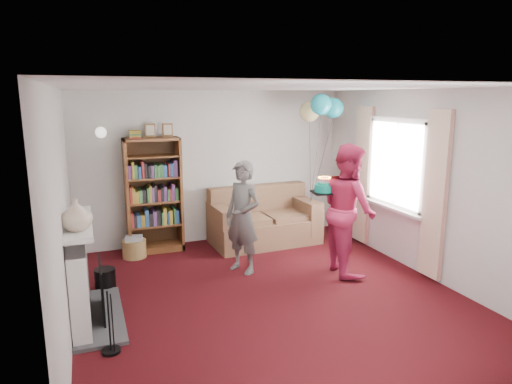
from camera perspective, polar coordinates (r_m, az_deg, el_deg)
name	(u,v)px	position (r m, az deg, el deg)	size (l,w,h in m)	color
ground	(271,297)	(5.71, 1.86, -13.03)	(5.00, 5.00, 0.00)	black
wall_back	(214,167)	(7.64, -5.33, 3.16)	(4.50, 0.02, 2.50)	silver
wall_left	(61,215)	(4.92, -23.15, -2.69)	(0.02, 5.00, 2.50)	silver
wall_right	(428,184)	(6.50, 20.65, 0.89)	(0.02, 5.00, 2.50)	silver
ceiling	(272,87)	(5.18, 2.06, 12.98)	(4.50, 5.00, 0.01)	white
fireplace	(85,276)	(5.32, -20.55, -9.78)	(0.55, 1.80, 1.12)	#3F3F42
window_bay	(395,181)	(6.93, 17.04, 1.38)	(0.14, 2.02, 2.20)	white
wall_sconce	(101,132)	(7.16, -18.82, 7.07)	(0.16, 0.23, 0.16)	gold
bookcase	(153,196)	(7.30, -12.71, -0.45)	(0.85, 0.42, 2.00)	#472B14
sofa	(263,222)	(7.65, 0.87, -3.74)	(1.73, 0.92, 0.92)	brown
wicker_basket	(134,248)	(7.22, -14.97, -6.75)	(0.36, 0.36, 0.33)	#9E7E49
person_striped	(243,217)	(6.26, -1.66, -3.18)	(0.57, 0.37, 1.56)	black
person_magenta	(348,209)	(6.35, 11.48, -2.09)	(0.87, 0.68, 1.79)	#BC254F
birthday_cake	(324,188)	(6.24, 8.54, 0.48)	(0.32, 0.32, 0.22)	black
balloons	(321,108)	(7.43, 8.17, 10.35)	(0.66, 0.71, 1.78)	#3F3F3F
mantel_vase	(76,215)	(4.76, -21.56, -2.63)	(0.30, 0.30, 0.31)	beige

